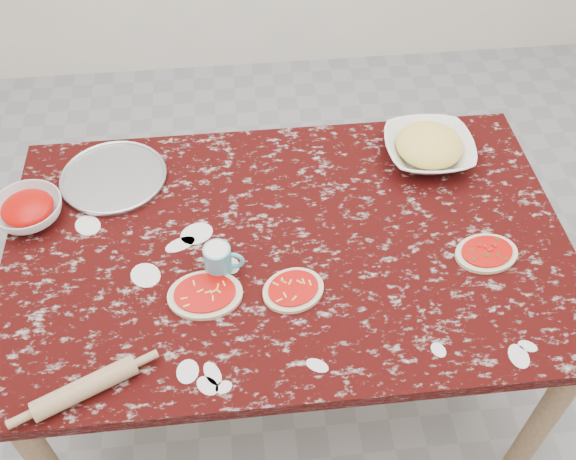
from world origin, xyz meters
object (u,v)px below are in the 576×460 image
Objects in this scene: sauce_bowl at (29,211)px; rolling_pin at (85,388)px; worktable at (288,260)px; pizza_tray at (114,178)px; cheese_bowl at (428,150)px; flour_mug at (219,259)px.

sauce_bowl reaches higher than rolling_pin.
pizza_tray is at bearing 148.78° from worktable.
worktable is 0.60m from pizza_tray.
worktable is at bearing -31.22° from pizza_tray.
pizza_tray is 0.73m from rolling_pin.
rolling_pin is at bearing -69.44° from sauce_bowl.
cheese_bowl is (0.99, -0.01, 0.03)m from pizza_tray.
sauce_bowl reaches higher than pizza_tray.
sauce_bowl is at bearing 155.37° from flour_mug.
worktable is 7.96× the size of sauce_bowl.
cheese_bowl is 1.13× the size of rolling_pin.
sauce_bowl is 0.60m from flour_mug.
rolling_pin is at bearing -144.19° from cheese_bowl.
pizza_tray is 1.29× the size of rolling_pin.
cheese_bowl is 1.23m from rolling_pin.
pizza_tray is 1.59× the size of sauce_bowl.
rolling_pin is at bearing -133.96° from flour_mug.
sauce_bowl is 0.81× the size of rolling_pin.
flour_mug reaches higher than cheese_bowl.
sauce_bowl is 1.23m from cheese_bowl.
pizza_tray is 0.99m from cheese_bowl.
rolling_pin is at bearing -90.74° from pizza_tray.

